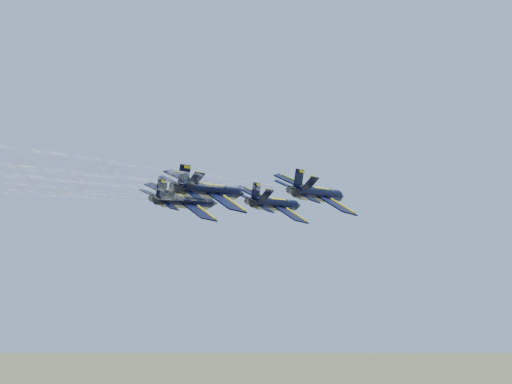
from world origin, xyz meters
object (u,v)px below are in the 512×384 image
Objects in this scene: jet_slot at (210,191)px; jet_left at (186,202)px; jet_right at (319,194)px; jet_lead at (276,204)px.

jet_left is at bearing 136.75° from jet_slot.
jet_left and jet_slot have the same top height.
jet_left and jet_right have the same top height.
jet_left is 1.00× the size of jet_slot.
jet_lead is 1.00× the size of jet_left.
jet_lead is 1.00× the size of jet_right.
jet_left is 14.83m from jet_slot.
jet_lead is at bearing 140.90° from jet_right.
jet_lead and jet_right have the same top height.
jet_slot is at bearing -136.96° from jet_right.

